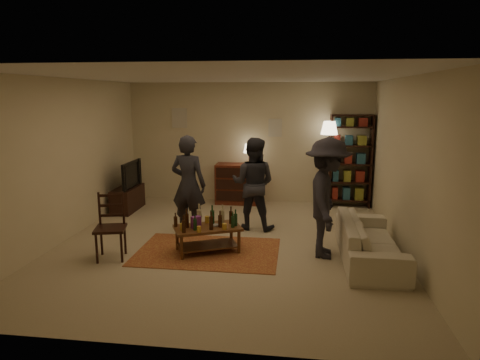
% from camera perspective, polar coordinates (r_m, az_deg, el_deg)
% --- Properties ---
extents(floor, '(6.00, 6.00, 0.00)m').
position_cam_1_polar(floor, '(7.15, -1.65, -8.50)').
color(floor, '#C6B793').
rests_on(floor, ground).
extents(room_shell, '(6.00, 6.00, 6.00)m').
position_cam_1_polar(room_shell, '(9.80, -2.66, 7.71)').
color(room_shell, beige).
rests_on(room_shell, ground).
extents(rug, '(2.20, 1.50, 0.01)m').
position_cam_1_polar(rug, '(6.82, -4.30, -9.49)').
color(rug, maroon).
rests_on(rug, ground).
extents(coffee_table, '(1.15, 0.92, 0.75)m').
position_cam_1_polar(coffee_table, '(6.70, -4.39, -6.48)').
color(coffee_table, brown).
rests_on(coffee_table, ground).
extents(dining_chair, '(0.53, 0.53, 1.01)m').
position_cam_1_polar(dining_chair, '(6.72, -16.85, -5.55)').
color(dining_chair, black).
rests_on(dining_chair, ground).
extents(tv_stand, '(0.40, 1.00, 1.06)m').
position_cam_1_polar(tv_stand, '(9.38, -14.75, -1.64)').
color(tv_stand, black).
rests_on(tv_stand, ground).
extents(dresser, '(1.00, 0.50, 1.36)m').
position_cam_1_polar(dresser, '(9.64, -0.20, -0.36)').
color(dresser, brown).
rests_on(dresser, ground).
extents(bookshelf, '(0.90, 0.34, 2.02)m').
position_cam_1_polar(bookshelf, '(9.59, 14.45, 2.60)').
color(bookshelf, black).
rests_on(bookshelf, ground).
extents(floor_lamp, '(0.36, 0.36, 1.87)m').
position_cam_1_polar(floor_lamp, '(9.35, 11.79, 6.01)').
color(floor_lamp, black).
rests_on(floor_lamp, ground).
extents(sofa, '(0.81, 2.08, 0.61)m').
position_cam_1_polar(sofa, '(6.68, 16.88, -7.69)').
color(sofa, beige).
rests_on(sofa, ground).
extents(person_left, '(0.70, 0.53, 1.75)m').
position_cam_1_polar(person_left, '(7.54, -6.89, -0.65)').
color(person_left, '#25262D').
rests_on(person_left, ground).
extents(person_right, '(0.91, 0.76, 1.68)m').
position_cam_1_polar(person_right, '(7.75, 1.77, -0.49)').
color(person_right, '#292A31').
rests_on(person_right, ground).
extents(person_by_sofa, '(0.75, 1.22, 1.81)m').
position_cam_1_polar(person_by_sofa, '(6.52, 11.53, -2.38)').
color(person_by_sofa, '#26252D').
rests_on(person_by_sofa, ground).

